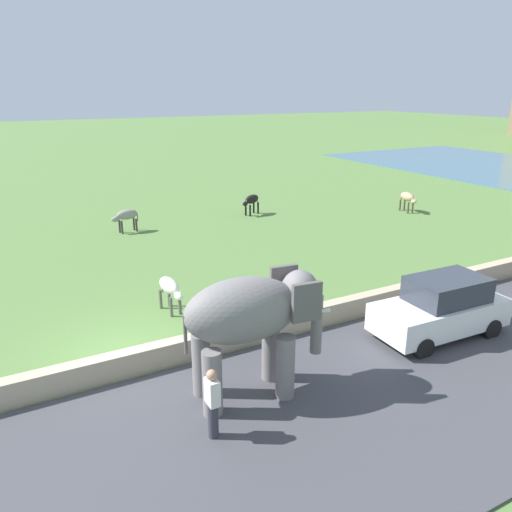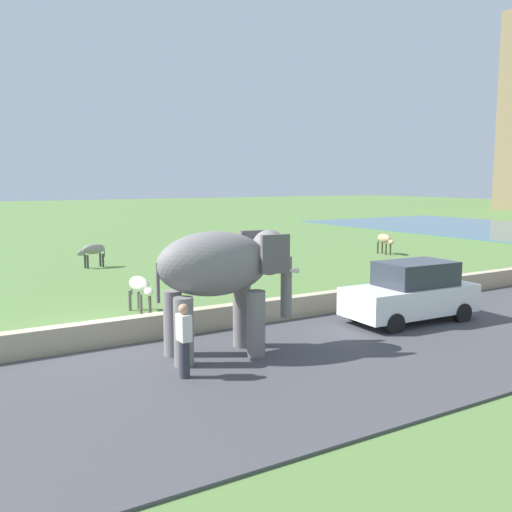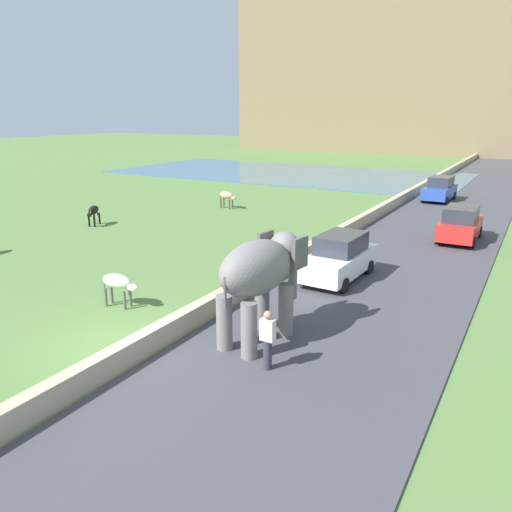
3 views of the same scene
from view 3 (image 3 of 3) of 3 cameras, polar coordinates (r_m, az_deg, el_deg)
name	(u,v)px [view 3 (image 3 of 3)]	position (r m, az deg, el deg)	size (l,w,h in m)	color
ground_plane	(116,344)	(14.89, -15.71, -9.60)	(220.00, 220.00, 0.00)	#567A3D
road_surface	(437,227)	(30.27, 19.95, 3.16)	(7.00, 120.00, 0.06)	#424247
barrier_wall	(361,221)	(29.17, 11.94, 3.94)	(0.40, 110.00, 0.67)	tan
lake	(286,173)	(54.02, 3.45, 9.41)	(36.00, 18.00, 0.08)	#426B84
hill_distant	(450,65)	(93.20, 21.22, 19.67)	(64.00, 28.00, 27.50)	#7F6B4C
elephant	(261,273)	(13.80, 0.56, -1.92)	(1.70, 3.54, 2.99)	slate
person_beside_elephant	(268,339)	(12.59, 1.34, -9.48)	(0.36, 0.22, 1.63)	#33333D
car_blue	(440,189)	(39.09, 20.22, 7.17)	(1.93, 4.07, 1.80)	#2D4CA8
car_white	(339,257)	(19.56, 9.43, -0.17)	(1.93, 4.07, 1.80)	white
car_red	(460,224)	(27.10, 22.28, 3.38)	(1.80, 4.01, 1.80)	red
cow_black	(93,211)	(30.21, -18.08, 4.87)	(0.90, 1.39, 1.15)	black
cow_tan	(227,196)	(34.04, -3.32, 6.83)	(1.42, 0.58, 1.15)	tan
cow_white	(118,283)	(17.24, -15.44, -3.00)	(1.41, 0.57, 1.15)	silver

